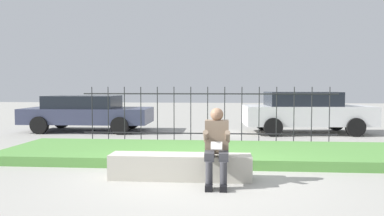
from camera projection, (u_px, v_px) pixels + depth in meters
ground_plane at (198, 179)px, 6.33m from camera, size 60.00×60.00×0.00m
stone_bench at (180, 168)px, 6.34m from camera, size 2.39×0.49×0.42m
person_seated_reader at (217, 143)px, 5.98m from camera, size 0.42×0.73×1.22m
grass_berm at (204, 153)px, 8.29m from camera, size 8.79×2.57×0.20m
iron_fence at (208, 115)px, 9.98m from camera, size 6.79×0.03×1.56m
car_parked_right at (305, 111)px, 12.52m from camera, size 4.28×2.10×1.39m
car_parked_left at (87, 112)px, 13.15m from camera, size 4.39×2.04×1.25m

